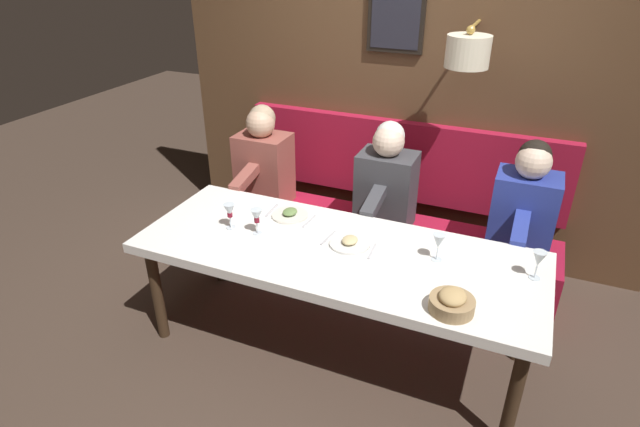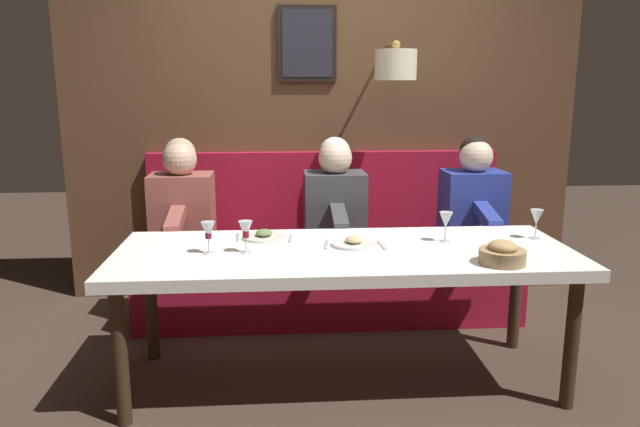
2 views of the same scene
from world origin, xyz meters
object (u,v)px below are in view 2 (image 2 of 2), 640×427
diner_near (335,202)px  wine_glass_3 (446,221)px  wine_glass_0 (208,231)px  diner_nearest (473,200)px  wine_glass_1 (537,218)px  dining_table (344,261)px  bread_bowl (502,254)px  diner_middle (182,204)px  wine_glass_2 (246,230)px

diner_near → wine_glass_3: 0.94m
wine_glass_0 → diner_nearest: bearing=-61.1°
diner_nearest → wine_glass_1: (-0.74, -0.11, 0.04)m
diner_near → dining_table: bearing=177.8°
dining_table → diner_near: size_ratio=2.98×
wine_glass_0 → bread_bowl: 1.44m
diner_middle → wine_glass_0: (-0.91, -0.27, 0.04)m
dining_table → diner_middle: size_ratio=2.98×
wine_glass_0 → wine_glass_1: (0.17, -1.77, 0.00)m
wine_glass_1 → bread_bowl: bearing=141.4°
wine_glass_1 → bread_bowl: size_ratio=0.75×
diner_nearest → diner_near: same height
dining_table → diner_nearest: bearing=-47.6°
diner_nearest → wine_glass_3: diner_nearest is taller
dining_table → wine_glass_2: (-0.03, 0.50, 0.18)m
wine_glass_0 → wine_glass_2: bearing=-88.8°
diner_nearest → diner_near: size_ratio=1.00×
dining_table → wine_glass_2: bearing=93.2°
diner_near → diner_middle: 1.00m
diner_middle → bread_bowl: 2.06m
diner_nearest → wine_glass_3: size_ratio=4.82×
diner_nearest → diner_middle: size_ratio=1.00×
diner_nearest → wine_glass_3: bearing=152.3°
diner_nearest → wine_glass_2: diner_nearest is taller
diner_middle → wine_glass_3: diner_middle is taller
diner_middle → wine_glass_2: 1.02m
dining_table → wine_glass_1: wine_glass_1 is taller
diner_nearest → bread_bowl: (-1.19, 0.25, -0.03)m
dining_table → wine_glass_0: size_ratio=14.39×
diner_nearest → diner_middle: (0.00, 1.93, 0.00)m
dining_table → wine_glass_0: wine_glass_0 is taller
diner_near → wine_glass_3: size_ratio=4.82×
dining_table → bread_bowl: bread_bowl is taller
wine_glass_2 → wine_glass_3: bearing=-82.6°
bread_bowl → diner_nearest: bearing=-11.7°
wine_glass_0 → wine_glass_3: size_ratio=1.00×
dining_table → diner_nearest: 1.32m
wine_glass_0 → diner_near: bearing=-38.4°
dining_table → wine_glass_3: (0.11, -0.56, 0.18)m
diner_near → wine_glass_1: diner_near is taller
diner_middle → bread_bowl: diner_middle is taller
diner_middle → wine_glass_0: bearing=-163.5°
diner_middle → diner_near: bearing=-90.0°
diner_near → diner_middle: bearing=90.0°
wine_glass_2 → wine_glass_3: 1.07m
wine_glass_2 → bread_bowl: 1.26m
wine_glass_0 → wine_glass_2: size_ratio=1.00×
wine_glass_0 → bread_bowl: (-0.28, -1.41, -0.07)m
dining_table → diner_nearest: size_ratio=2.98×
wine_glass_1 → wine_glass_3: (-0.03, 0.52, 0.00)m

